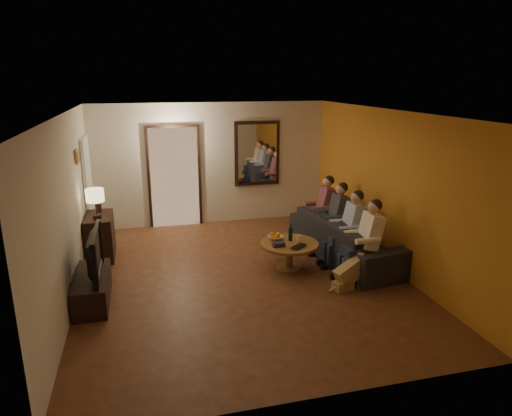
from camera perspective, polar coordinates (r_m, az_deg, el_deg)
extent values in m
cube|color=#482B13|center=(7.43, -1.69, -8.59)|extent=(5.00, 6.00, 0.01)
cube|color=white|center=(6.77, -1.88, 11.84)|extent=(5.00, 6.00, 0.01)
cube|color=beige|center=(9.87, -5.58, 5.48)|extent=(5.00, 0.02, 2.60)
cube|color=beige|center=(4.27, 7.10, -8.92)|extent=(5.00, 0.02, 2.60)
cube|color=beige|center=(6.91, -22.45, -0.25)|extent=(0.02, 6.00, 2.60)
cube|color=beige|center=(7.89, 16.24, 2.25)|extent=(0.02, 6.00, 2.60)
cube|color=#C17520|center=(7.89, 16.18, 2.24)|extent=(0.01, 6.00, 2.60)
cube|color=#FFE0A5|center=(9.81, -10.15, 3.75)|extent=(1.00, 0.06, 2.10)
cube|color=black|center=(9.80, -10.15, 3.74)|extent=(1.12, 0.04, 2.22)
cube|color=silver|center=(9.87, -8.66, 3.00)|extent=(0.45, 0.03, 1.70)
cube|color=black|center=(9.99, 0.14, 6.85)|extent=(1.00, 0.05, 1.40)
cube|color=white|center=(9.96, 0.18, 6.82)|extent=(0.86, 0.02, 1.26)
cube|color=white|center=(9.19, -20.17, 1.99)|extent=(0.06, 0.85, 2.04)
cube|color=#B28C33|center=(8.06, -21.46, 6.04)|extent=(0.03, 0.28, 0.24)
cube|color=brown|center=(8.06, -21.35, 6.05)|extent=(0.01, 0.22, 0.18)
cube|color=black|center=(8.52, -18.89, -3.39)|extent=(0.45, 0.87, 0.77)
cube|color=black|center=(6.98, -19.75, -9.44)|extent=(0.45, 1.23, 0.41)
imported|color=black|center=(6.77, -20.17, -5.38)|extent=(1.13, 0.15, 0.65)
imported|color=black|center=(8.21, 11.24, -3.64)|extent=(2.67, 1.32, 0.75)
cylinder|color=brown|center=(7.68, 4.16, -5.94)|extent=(1.05, 1.05, 0.45)
imported|color=white|center=(7.74, 2.41, -3.72)|extent=(0.26, 0.26, 0.06)
cylinder|color=silver|center=(7.69, 5.36, -3.77)|extent=(0.06, 0.06, 0.10)
imported|color=black|center=(7.38, 5.62, -4.93)|extent=(0.39, 0.37, 0.03)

